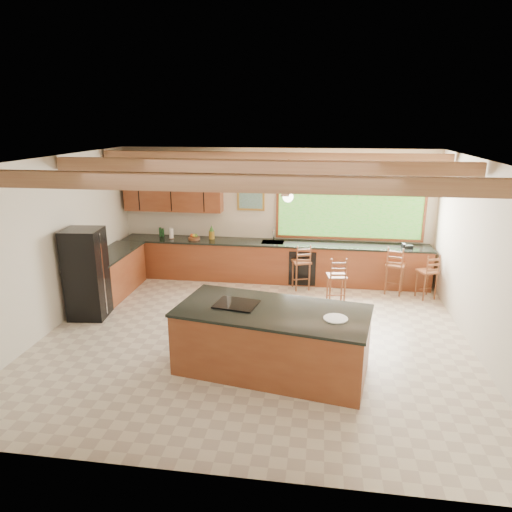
# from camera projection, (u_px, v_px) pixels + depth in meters

# --- Properties ---
(ground) EXTENTS (7.20, 7.20, 0.00)m
(ground) POSITION_uv_depth(u_px,v_px,m) (254.00, 336.00, 7.91)
(ground) COLOR beige
(ground) RESTS_ON ground
(room_shell) EXTENTS (7.27, 6.54, 3.02)m
(room_shell) POSITION_uv_depth(u_px,v_px,m) (250.00, 203.00, 7.91)
(room_shell) COLOR beige
(room_shell) RESTS_ON ground
(counter_run) EXTENTS (7.12, 3.10, 1.25)m
(counter_run) POSITION_uv_depth(u_px,v_px,m) (235.00, 265.00, 10.27)
(counter_run) COLOR brown
(counter_run) RESTS_ON ground
(island) EXTENTS (2.96, 1.77, 0.99)m
(island) POSITION_uv_depth(u_px,v_px,m) (272.00, 339.00, 6.74)
(island) COLOR brown
(island) RESTS_ON ground
(refrigerator) EXTENTS (0.73, 0.71, 1.70)m
(refrigerator) POSITION_uv_depth(u_px,v_px,m) (86.00, 274.00, 8.48)
(refrigerator) COLOR black
(refrigerator) RESTS_ON ground
(bar_stool_a) EXTENTS (0.47, 0.47, 1.04)m
(bar_stool_a) POSITION_uv_depth(u_px,v_px,m) (301.00, 263.00, 9.91)
(bar_stool_a) COLOR brown
(bar_stool_a) RESTS_ON ground
(bar_stool_b) EXTENTS (0.42, 0.42, 1.03)m
(bar_stool_b) POSITION_uv_depth(u_px,v_px,m) (337.00, 278.00, 9.00)
(bar_stool_b) COLOR brown
(bar_stool_b) RESTS_ON ground
(bar_stool_c) EXTENTS (0.47, 0.47, 1.06)m
(bar_stool_c) POSITION_uv_depth(u_px,v_px,m) (396.00, 266.00, 9.63)
(bar_stool_c) COLOR brown
(bar_stool_c) RESTS_ON ground
(bar_stool_d) EXTENTS (0.46, 0.46, 0.97)m
(bar_stool_d) POSITION_uv_depth(u_px,v_px,m) (428.00, 273.00, 9.40)
(bar_stool_d) COLOR brown
(bar_stool_d) RESTS_ON ground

